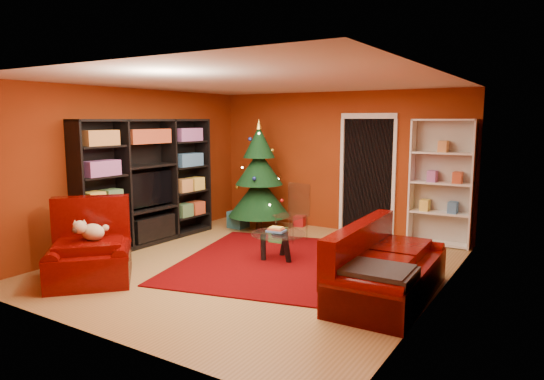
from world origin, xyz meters
The scene contains 18 objects.
floor centered at (0.00, 0.00, -0.03)m, with size 5.00×5.50×0.05m, color olive.
ceiling centered at (0.00, 0.00, 2.62)m, with size 5.00×5.50×0.05m, color silver.
wall_back centered at (0.00, 2.77, 1.30)m, with size 5.00×0.05×2.60m, color maroon.
wall_left centered at (-2.52, 0.00, 1.30)m, with size 0.05×5.50×2.60m, color maroon.
wall_right centered at (2.52, 0.00, 1.30)m, with size 0.05×5.50×2.60m, color maroon.
doorway centered at (0.60, 2.73, 1.05)m, with size 1.06×0.60×2.16m, color black, non-canonical shape.
rug centered at (0.14, 0.26, 0.01)m, with size 2.66×3.10×0.02m, color #540102.
media_unit centered at (-2.27, 0.09, 1.05)m, with size 0.42×2.73×2.09m, color black, non-canonical shape.
christmas_tree centered at (-1.28, 1.99, 1.02)m, with size 1.18×1.18×2.11m, color black, non-canonical shape.
gift_box_teal centered at (-1.68, 1.85, 0.16)m, with size 0.32×0.32×0.32m, color #20586A.
gift_box_green centered at (-0.42, 1.27, 0.13)m, with size 0.25×0.25×0.25m, color #2C7836.
gift_box_red centered at (-0.72, 2.59, 0.10)m, with size 0.21×0.21×0.21m, color #9F1115.
white_bookshelf centered at (1.95, 2.57, 1.05)m, with size 1.00×0.36×2.15m, color white, non-canonical shape.
armchair centered at (-1.46, -1.73, 0.43)m, with size 1.10×1.10×0.86m, color #470302, non-canonical shape.
dog centered at (-1.46, -1.66, 0.64)m, with size 0.40×0.30×0.28m, color beige, non-canonical shape.
sofa centered at (2.02, -0.23, 0.44)m, with size 2.03×0.91×0.87m, color #470302, non-canonical shape.
coffee_table centered at (0.12, 0.38, 0.21)m, with size 0.81×0.81×0.51m, color gray, non-canonical shape.
acrylic_chair centered at (-0.27, 1.46, 0.45)m, with size 0.46×0.50×0.90m, color #66605B, non-canonical shape.
Camera 1 is at (3.76, -5.64, 2.09)m, focal length 32.00 mm.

